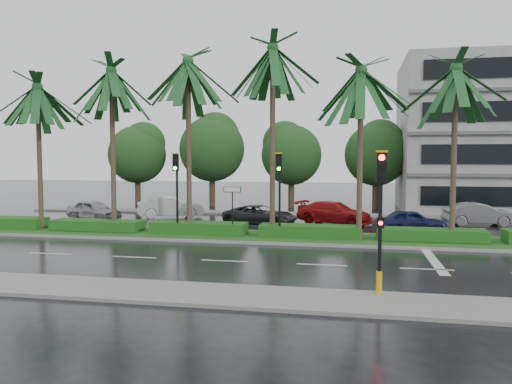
% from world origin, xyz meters
% --- Properties ---
extents(ground, '(120.00, 120.00, 0.00)m').
position_xyz_m(ground, '(0.00, 0.00, 0.00)').
color(ground, black).
rests_on(ground, ground).
extents(near_sidewalk, '(40.00, 2.40, 0.12)m').
position_xyz_m(near_sidewalk, '(0.00, -10.20, 0.06)').
color(near_sidewalk, gray).
rests_on(near_sidewalk, ground).
extents(far_sidewalk, '(40.00, 2.00, 0.12)m').
position_xyz_m(far_sidewalk, '(0.00, 12.00, 0.06)').
color(far_sidewalk, gray).
rests_on(far_sidewalk, ground).
extents(median, '(36.00, 4.00, 0.15)m').
position_xyz_m(median, '(0.00, 1.00, 0.08)').
color(median, gray).
rests_on(median, ground).
extents(hedge, '(35.20, 1.40, 0.60)m').
position_xyz_m(hedge, '(0.00, 1.00, 0.45)').
color(hedge, '#1E4C15').
rests_on(hedge, median).
extents(lane_markings, '(34.00, 13.06, 0.01)m').
position_xyz_m(lane_markings, '(3.04, -0.43, 0.01)').
color(lane_markings, silver).
rests_on(lane_markings, ground).
extents(palm_row, '(26.30, 4.20, 10.60)m').
position_xyz_m(palm_row, '(-1.25, 1.02, 8.30)').
color(palm_row, '#423326').
rests_on(palm_row, median).
extents(signal_near, '(0.34, 0.45, 4.36)m').
position_xyz_m(signal_near, '(6.00, -9.39, 2.50)').
color(signal_near, black).
rests_on(signal_near, near_sidewalk).
extents(signal_median_left, '(0.34, 0.42, 4.36)m').
position_xyz_m(signal_median_left, '(-4.00, 0.30, 3.00)').
color(signal_median_left, black).
rests_on(signal_median_left, median).
extents(signal_median_right, '(0.34, 0.42, 4.36)m').
position_xyz_m(signal_median_right, '(1.50, 0.30, 3.00)').
color(signal_median_right, black).
rests_on(signal_median_right, median).
extents(street_sign, '(0.95, 0.09, 2.60)m').
position_xyz_m(street_sign, '(-1.00, 0.48, 2.12)').
color(street_sign, black).
rests_on(street_sign, median).
extents(bg_trees, '(33.06, 5.70, 8.24)m').
position_xyz_m(bg_trees, '(-0.84, 17.59, 4.89)').
color(bg_trees, '#392C1A').
rests_on(bg_trees, ground).
extents(building, '(16.00, 10.00, 12.00)m').
position_xyz_m(building, '(17.00, 18.00, 6.00)').
color(building, gray).
rests_on(building, ground).
extents(car_silver, '(2.81, 4.33, 1.37)m').
position_xyz_m(car_silver, '(-12.06, 6.17, 0.69)').
color(car_silver, gray).
rests_on(car_silver, ground).
extents(car_white, '(3.42, 4.90, 1.53)m').
position_xyz_m(car_white, '(-7.56, 8.75, 0.77)').
color(car_white, '#BABABA').
rests_on(car_white, ground).
extents(car_darkgrey, '(3.11, 4.98, 1.29)m').
position_xyz_m(car_darkgrey, '(-0.50, 5.73, 0.64)').
color(car_darkgrey, black).
rests_on(car_darkgrey, ground).
extents(car_red, '(3.48, 5.29, 1.43)m').
position_xyz_m(car_red, '(4.00, 7.67, 0.71)').
color(car_red, maroon).
rests_on(car_red, ground).
extents(car_blue, '(1.75, 3.91, 1.30)m').
position_xyz_m(car_blue, '(8.50, 4.56, 0.65)').
color(car_blue, '#181D4A').
rests_on(car_blue, ground).
extents(car_grey, '(1.94, 4.42, 1.41)m').
position_xyz_m(car_grey, '(13.00, 8.62, 0.71)').
color(car_grey, slate).
rests_on(car_grey, ground).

